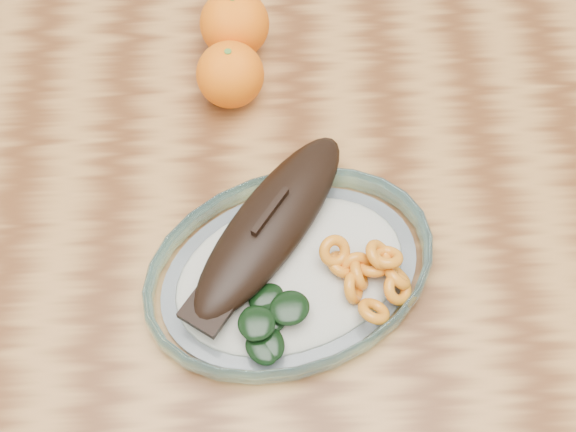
{
  "coord_description": "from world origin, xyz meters",
  "views": [
    {
      "loc": [
        0.07,
        -0.39,
        1.42
      ],
      "look_at": [
        0.09,
        -0.01,
        0.77
      ],
      "focal_mm": 45.0,
      "sensor_mm": 36.0,
      "label": 1
    }
  ],
  "objects": [
    {
      "name": "orange_left",
      "position": [
        0.03,
        0.17,
        0.79
      ],
      "size": [
        0.08,
        0.08,
        0.08
      ],
      "primitive_type": "sphere",
      "color": "#FF4105",
      "rests_on": "dining_table"
    },
    {
      "name": "ground",
      "position": [
        0.0,
        0.0,
        0.0
      ],
      "size": [
        3.0,
        3.0,
        0.0
      ],
      "primitive_type": "plane",
      "color": "slate",
      "rests_on": "ground"
    },
    {
      "name": "orange_right",
      "position": [
        0.03,
        0.25,
        0.79
      ],
      "size": [
        0.08,
        0.08,
        0.08
      ],
      "primitive_type": "sphere",
      "color": "#FF4105",
      "rests_on": "dining_table"
    },
    {
      "name": "plated_meal",
      "position": [
        0.09,
        -0.06,
        0.77
      ],
      "size": [
        0.69,
        0.69,
        0.08
      ],
      "rotation": [
        0.0,
        0.0,
        0.36
      ],
      "color": "white",
      "rests_on": "dining_table"
    },
    {
      "name": "dining_table",
      "position": [
        0.0,
        0.0,
        0.65
      ],
      "size": [
        1.2,
        0.8,
        0.75
      ],
      "color": "#593015",
      "rests_on": "ground"
    }
  ]
}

